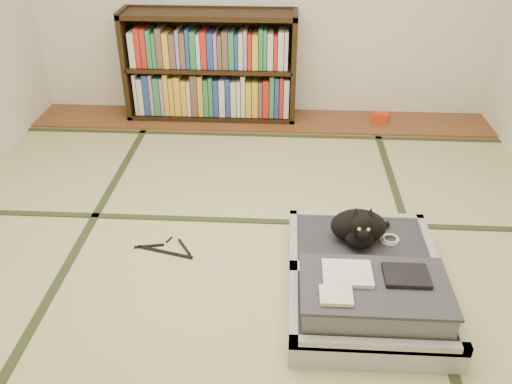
{
  "coord_description": "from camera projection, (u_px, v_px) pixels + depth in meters",
  "views": [
    {
      "loc": [
        0.21,
        -2.47,
        1.94
      ],
      "look_at": [
        0.05,
        0.35,
        0.25
      ],
      "focal_mm": 38.0,
      "sensor_mm": 36.0,
      "label": 1
    }
  ],
  "objects": [
    {
      "name": "cat",
      "position": [
        359.0,
        227.0,
        2.96
      ],
      "size": [
        0.35,
        0.36,
        0.28
      ],
      "color": "black",
      "rests_on": "suitcase"
    },
    {
      "name": "red_item",
      "position": [
        380.0,
        117.0,
        4.78
      ],
      "size": [
        0.17,
        0.13,
        0.07
      ],
      "primitive_type": "cube",
      "rotation": [
        0.0,
        0.0,
        -0.28
      ],
      "color": "red",
      "rests_on": "wood_strip"
    },
    {
      "name": "hanger",
      "position": [
        166.0,
        249.0,
        3.2
      ],
      "size": [
        0.37,
        0.21,
        0.01
      ],
      "color": "black",
      "rests_on": "floor"
    },
    {
      "name": "bookcase",
      "position": [
        210.0,
        69.0,
        4.69
      ],
      "size": [
        1.48,
        0.34,
        0.95
      ],
      "color": "black",
      "rests_on": "wood_strip"
    },
    {
      "name": "suitcase",
      "position": [
        366.0,
        283.0,
        2.78
      ],
      "size": [
        0.79,
        1.06,
        0.31
      ],
      "color": "#B2B2B7",
      "rests_on": "floor"
    },
    {
      "name": "wood_strip",
      "position": [
        261.0,
        120.0,
        4.83
      ],
      "size": [
        4.0,
        0.5,
        0.02
      ],
      "primitive_type": "cube",
      "color": "brown",
      "rests_on": "ground"
    },
    {
      "name": "cable_coil",
      "position": [
        390.0,
        239.0,
        3.02
      ],
      "size": [
        0.11,
        0.11,
        0.03
      ],
      "color": "white",
      "rests_on": "suitcase"
    },
    {
      "name": "floor",
      "position": [
        244.0,
        260.0,
        3.13
      ],
      "size": [
        4.5,
        4.5,
        0.0
      ],
      "primitive_type": "plane",
      "color": "tan",
      "rests_on": "ground"
    },
    {
      "name": "tatami_borders",
      "position": [
        250.0,
        213.0,
        3.55
      ],
      "size": [
        4.0,
        4.5,
        0.01
      ],
      "color": "#2D381E",
      "rests_on": "ground"
    }
  ]
}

